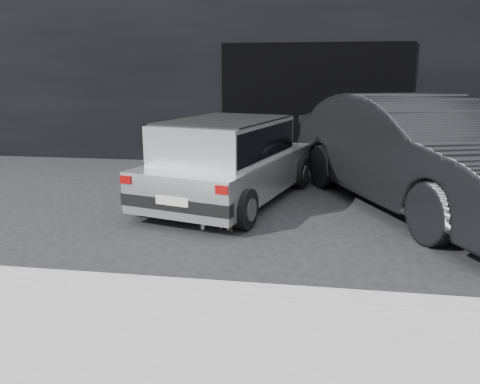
# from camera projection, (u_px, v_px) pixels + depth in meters

# --- Properties ---
(ground) EXTENTS (80.00, 80.00, 0.00)m
(ground) POSITION_uv_depth(u_px,v_px,m) (239.00, 214.00, 6.70)
(ground) COLOR black
(ground) RESTS_ON ground
(building_facade) EXTENTS (34.00, 4.00, 5.00)m
(building_facade) POSITION_uv_depth(u_px,v_px,m) (316.00, 52.00, 11.69)
(building_facade) COLOR black
(building_facade) RESTS_ON ground
(garage_opening) EXTENTS (4.00, 0.10, 2.60)m
(garage_opening) POSITION_uv_depth(u_px,v_px,m) (314.00, 105.00, 10.06)
(garage_opening) COLOR black
(garage_opening) RESTS_ON ground
(curb) EXTENTS (18.00, 0.25, 0.12)m
(curb) POSITION_uv_depth(u_px,v_px,m) (307.00, 299.00, 4.04)
(curb) COLOR #969691
(curb) RESTS_ON ground
(silver_hatchback) EXTENTS (2.44, 3.81, 1.30)m
(silver_hatchback) POSITION_uv_depth(u_px,v_px,m) (229.00, 157.00, 7.22)
(silver_hatchback) COLOR silver
(silver_hatchback) RESTS_ON ground
(second_car) EXTENTS (3.66, 5.34, 1.67)m
(second_car) POSITION_uv_depth(u_px,v_px,m) (417.00, 153.00, 6.85)
(second_car) COLOR black
(second_car) RESTS_ON ground
(cat_siamese) EXTENTS (0.49, 0.85, 0.30)m
(cat_siamese) POSITION_uv_depth(u_px,v_px,m) (231.00, 218.00, 6.06)
(cat_siamese) COLOR beige
(cat_siamese) RESTS_ON ground
(cat_white) EXTENTS (0.85, 0.33, 0.40)m
(cat_white) POSITION_uv_depth(u_px,v_px,m) (219.00, 214.00, 6.06)
(cat_white) COLOR silver
(cat_white) RESTS_ON ground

